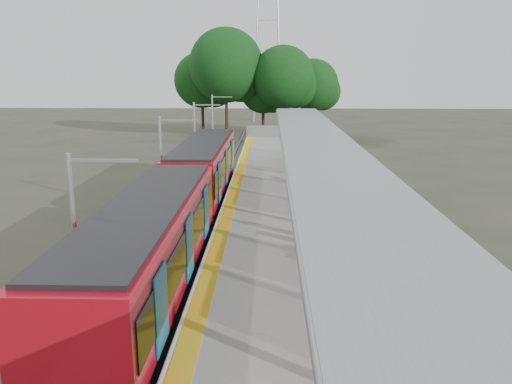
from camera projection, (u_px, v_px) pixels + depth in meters
trackbed at (199, 209)px, 27.98m from camera, size 3.00×70.00×0.24m
platform at (279, 203)px, 27.77m from camera, size 6.00×50.00×1.00m
tactile_strip at (234, 194)px, 27.72m from camera, size 0.60×50.00×0.02m
end_fence at (275, 131)px, 51.74m from camera, size 6.00×0.10×1.20m
train at (184, 196)px, 23.10m from camera, size 2.74×27.60×3.62m
canopy at (316, 148)px, 23.15m from camera, size 3.27×38.00×3.66m
tree_cluster at (250, 76)px, 57.83m from camera, size 19.74×10.82×12.53m
catenary_masts at (163, 163)px, 26.40m from camera, size 2.08×48.16×5.40m
bench_mid at (353, 253)px, 17.37m from camera, size 0.48×1.44×0.98m
bench_far at (317, 175)px, 29.92m from camera, size 1.05×1.68×1.10m
info_pillar_near at (333, 222)px, 19.77m from camera, size 0.45×0.45×1.98m
info_pillar_far at (302, 165)px, 32.67m from camera, size 0.36×0.36×1.61m
litter_bin at (316, 234)px, 19.50m from camera, size 0.53×0.53×0.97m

